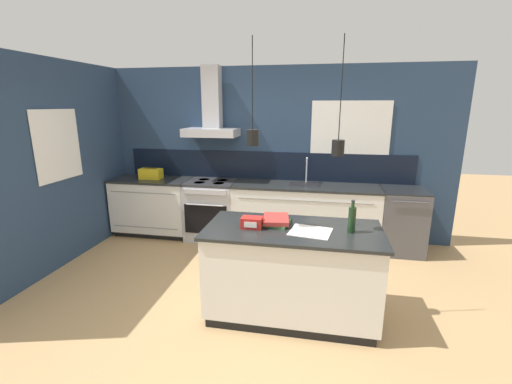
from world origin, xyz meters
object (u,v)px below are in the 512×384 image
object	(u,v)px
book_stack	(276,220)
yellow_toolbox	(151,174)
red_supply_box	(252,223)
dishwasher	(401,221)
bottle_on_island	(352,219)
oven_range	(212,210)

from	to	relation	value
book_stack	yellow_toolbox	world-z (taller)	yellow_toolbox
book_stack	yellow_toolbox	size ratio (longest dim) A/B	1.03
book_stack	red_supply_box	distance (m)	0.26
dishwasher	bottle_on_island	xyz separation A→B (m)	(-0.86, -1.83, 0.58)
red_supply_box	yellow_toolbox	world-z (taller)	yellow_toolbox
oven_range	red_supply_box	xyz separation A→B (m)	(1.01, -1.88, 0.51)
book_stack	yellow_toolbox	distance (m)	2.81
oven_range	bottle_on_island	bearing A→B (deg)	-43.51
red_supply_box	book_stack	bearing A→B (deg)	34.59
oven_range	yellow_toolbox	bearing A→B (deg)	179.75
book_stack	bottle_on_island	bearing A→B (deg)	-7.85
oven_range	dishwasher	xyz separation A→B (m)	(2.78, 0.00, -0.00)
oven_range	yellow_toolbox	distance (m)	1.12
dishwasher	red_supply_box	size ratio (longest dim) A/B	4.62
red_supply_box	yellow_toolbox	bearing A→B (deg)	136.70
dishwasher	bottle_on_island	bearing A→B (deg)	-115.04
dishwasher	red_supply_box	bearing A→B (deg)	-133.26
oven_range	yellow_toolbox	size ratio (longest dim) A/B	2.68
oven_range	bottle_on_island	distance (m)	2.72
oven_range	book_stack	world-z (taller)	book_stack
dishwasher	bottle_on_island	size ratio (longest dim) A/B	2.99
bottle_on_island	red_supply_box	distance (m)	0.92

